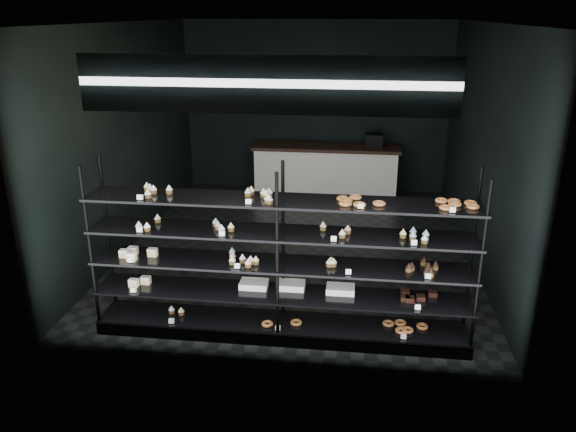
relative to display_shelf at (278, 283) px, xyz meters
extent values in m
cube|color=black|center=(-0.04, 2.45, -0.62)|extent=(5.00, 6.00, 0.01)
cube|color=black|center=(-0.04, 2.45, 2.57)|extent=(5.00, 6.00, 0.01)
cube|color=black|center=(-0.04, 5.45, 0.97)|extent=(5.00, 0.01, 3.20)
cube|color=black|center=(-0.04, -0.55, 0.97)|extent=(5.00, 0.01, 3.20)
cube|color=black|center=(-2.54, 2.45, 0.97)|extent=(0.01, 6.00, 3.20)
cube|color=black|center=(2.46, 2.45, 0.97)|extent=(0.01, 6.00, 3.20)
cube|color=black|center=(0.02, 0.00, -0.57)|extent=(4.00, 0.50, 0.12)
cylinder|color=black|center=(-1.95, -0.22, 0.36)|extent=(0.04, 0.04, 1.85)
cylinder|color=black|center=(-1.95, 0.22, 0.36)|extent=(0.04, 0.04, 1.85)
cylinder|color=black|center=(0.02, -0.22, 0.36)|extent=(0.04, 0.04, 1.85)
cylinder|color=black|center=(0.02, 0.22, 0.36)|extent=(0.04, 0.04, 1.85)
cylinder|color=black|center=(1.99, -0.22, 0.36)|extent=(0.04, 0.04, 1.85)
cylinder|color=black|center=(1.99, 0.22, 0.36)|extent=(0.04, 0.04, 1.85)
cube|color=black|center=(0.02, 0.00, -0.48)|extent=(4.00, 0.50, 0.03)
cube|color=black|center=(0.02, 0.00, -0.13)|extent=(4.00, 0.50, 0.02)
cube|color=black|center=(0.02, 0.00, 0.22)|extent=(4.00, 0.50, 0.02)
cube|color=black|center=(0.02, 0.00, 0.57)|extent=(4.00, 0.50, 0.02)
cube|color=black|center=(0.02, 0.00, 0.92)|extent=(4.00, 0.50, 0.02)
cube|color=white|center=(-1.32, -0.18, 0.96)|extent=(0.06, 0.04, 0.06)
cube|color=white|center=(-0.22, -0.18, 0.96)|extent=(0.05, 0.04, 0.06)
cube|color=white|center=(0.86, -0.18, 0.96)|extent=(0.05, 0.04, 0.06)
cube|color=white|center=(1.70, -0.18, 0.96)|extent=(0.06, 0.04, 0.06)
cube|color=white|center=(-1.43, -0.18, 0.61)|extent=(0.06, 0.04, 0.06)
cube|color=white|center=(-0.51, -0.18, 0.61)|extent=(0.06, 0.04, 0.06)
cube|color=white|center=(0.59, -0.18, 0.61)|extent=(0.05, 0.04, 0.06)
cube|color=white|center=(1.36, -0.18, 0.61)|extent=(0.06, 0.04, 0.06)
cube|color=white|center=(-1.55, -0.18, 0.26)|extent=(0.06, 0.04, 0.06)
cube|color=white|center=(-0.36, -0.18, 0.26)|extent=(0.06, 0.04, 0.06)
cube|color=white|center=(0.70, -0.18, 0.26)|extent=(0.05, 0.04, 0.06)
cube|color=white|center=(1.48, -0.18, 0.26)|extent=(0.06, 0.04, 0.06)
cube|color=white|center=(-1.51, -0.18, -0.09)|extent=(0.06, 0.04, 0.06)
cube|color=white|center=(1.47, -0.18, -0.09)|extent=(0.06, 0.04, 0.06)
cube|color=white|center=(-1.11, -0.18, -0.44)|extent=(0.06, 0.04, 0.06)
cube|color=white|center=(-0.02, -0.18, -0.44)|extent=(0.05, 0.04, 0.06)
cube|color=white|center=(1.37, -0.18, -0.44)|extent=(0.06, 0.04, 0.06)
cube|color=#0C1340|center=(-0.04, -0.47, 2.12)|extent=(3.20, 0.04, 0.45)
cube|color=white|center=(-0.04, -0.49, 2.12)|extent=(3.30, 0.02, 0.50)
cylinder|color=black|center=(-1.00, 0.92, 2.27)|extent=(0.01, 0.01, 0.56)
sphere|color=#F6BF56|center=(-1.00, 0.92, 1.82)|extent=(0.33, 0.33, 0.33)
cube|color=white|center=(0.20, 4.95, -0.17)|extent=(2.63, 0.60, 0.92)
cube|color=black|center=(0.20, 4.95, 0.32)|extent=(2.73, 0.65, 0.06)
cube|color=black|center=(1.08, 4.95, 0.48)|extent=(0.30, 0.30, 0.25)
camera|label=1|loc=(0.76, -5.28, 2.72)|focal=35.00mm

